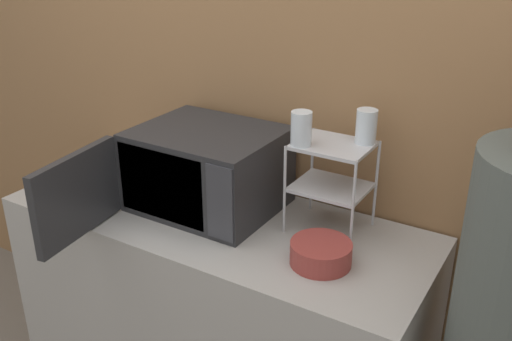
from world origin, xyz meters
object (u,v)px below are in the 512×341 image
at_px(dish_rack, 332,169).
at_px(glass_front_left, 301,128).
at_px(glass_back_right, 366,126).
at_px(bowl, 321,254).
at_px(microwave, 202,170).

height_order(dish_rack, glass_front_left, glass_front_left).
height_order(glass_back_right, bowl, glass_back_right).
bearing_deg(bowl, microwave, 167.21).
xyz_separation_m(glass_front_left, glass_back_right, (0.17, 0.13, 0.00)).
relative_size(microwave, bowl, 4.20).
bearing_deg(glass_front_left, dish_rack, 37.07).
distance_m(microwave, glass_back_right, 0.63).
distance_m(microwave, glass_front_left, 0.45).
bearing_deg(bowl, glass_back_right, 87.61).
relative_size(microwave, glass_back_right, 7.21).
xyz_separation_m(dish_rack, bowl, (0.07, -0.22, -0.19)).
relative_size(microwave, glass_front_left, 7.21).
distance_m(dish_rack, glass_front_left, 0.18).
height_order(glass_front_left, glass_back_right, same).
bearing_deg(microwave, bowl, -12.79).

